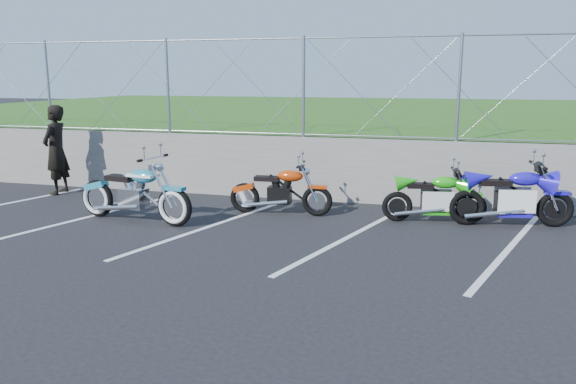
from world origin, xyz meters
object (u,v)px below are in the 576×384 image
(cruiser_turquoise, at_px, (136,195))
(sportbike_blue, at_px, (513,199))
(sportbike_green, at_px, (436,200))
(person_standing, at_px, (56,150))
(naked_orange, at_px, (282,193))

(cruiser_turquoise, xyz_separation_m, sportbike_blue, (6.35, 1.42, -0.01))
(sportbike_blue, bearing_deg, sportbike_green, 174.32)
(sportbike_blue, height_order, person_standing, person_standing)
(sportbike_blue, relative_size, person_standing, 1.08)
(cruiser_turquoise, height_order, naked_orange, cruiser_turquoise)
(sportbike_blue, xyz_separation_m, person_standing, (-9.22, 0.27, 0.49))
(naked_orange, relative_size, person_standing, 1.01)
(cruiser_turquoise, distance_m, naked_orange, 2.61)
(sportbike_green, bearing_deg, person_standing, 167.89)
(naked_orange, xyz_separation_m, sportbike_green, (2.75, 0.16, -0.01))
(cruiser_turquoise, distance_m, sportbike_blue, 6.51)
(cruiser_turquoise, bearing_deg, person_standing, 158.33)
(naked_orange, height_order, sportbike_green, naked_orange)
(person_standing, bearing_deg, sportbike_green, 82.22)
(naked_orange, bearing_deg, cruiser_turquoise, -157.14)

